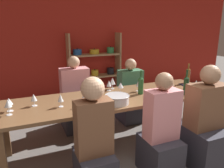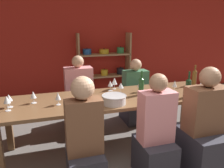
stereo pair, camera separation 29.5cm
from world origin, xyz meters
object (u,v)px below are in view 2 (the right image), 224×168
wine_bottle_dark (188,87)px  wine_glass_red_b (114,81)px  wine_glass_empty_b (7,100)px  person_near_c (85,149)px  wine_glass_red_a (33,95)px  wine_glass_white_a (110,84)px  cell_phone (189,87)px  shelf_unit (104,72)px  wine_glass_empty_e (81,96)px  wine_glass_white_b (121,86)px  person_near_a (203,134)px  wine_glass_empty_a (9,98)px  wine_bottle_amber (194,77)px  wine_glass_empty_d (140,84)px  mixing_bowl (114,99)px  dining_table (114,102)px  wine_glass_empty_c (175,84)px  person_far_a (79,102)px  person_near_b (155,141)px  wine_bottle_green (141,86)px  wine_glass_white_d (201,85)px  wine_glass_white_c (58,96)px  person_far_b (135,99)px

wine_bottle_dark → wine_glass_red_b: (-0.81, 0.65, -0.02)m
wine_glass_empty_b → person_near_c: 1.03m
person_near_c → wine_glass_red_a: bearing=122.8°
wine_glass_white_a → cell_phone: 1.22m
shelf_unit → wine_glass_empty_e: 2.53m
wine_glass_white_b → person_near_a: 1.18m
wine_glass_empty_a → wine_bottle_amber: bearing=4.3°
wine_bottle_amber → wine_glass_white_b: 1.28m
wine_glass_empty_d → person_near_c: (-0.94, -0.79, -0.40)m
wine_bottle_dark → wine_glass_empty_a: (-2.19, 0.29, -0.03)m
mixing_bowl → wine_glass_empty_e: (-0.39, 0.08, 0.06)m
dining_table → wine_glass_empty_e: size_ratio=17.61×
wine_glass_red_b → wine_glass_red_a: bearing=-165.6°
wine_glass_red_b → wine_bottle_amber: bearing=-6.8°
wine_glass_empty_c → wine_glass_white_b: wine_glass_white_b is taller
wine_glass_empty_b → person_near_c: person_near_c is taller
wine_glass_red_a → person_far_a: person_far_a is taller
person_near_b → mixing_bowl: bearing=124.2°
wine_glass_empty_c → person_near_a: (-0.06, -0.73, -0.40)m
wine_glass_white_a → wine_glass_empty_c: wine_glass_empty_c is taller
wine_glass_empty_c → person_near_b: (-0.66, -0.70, -0.41)m
wine_bottle_green → wine_glass_empty_e: bearing=-170.1°
wine_bottle_dark → wine_glass_white_d: bearing=20.0°
shelf_unit → person_near_a: shelf_unit is taller
wine_bottle_dark → person_far_a: person_far_a is taller
mixing_bowl → person_near_a: size_ratio=0.24×
wine_glass_white_b → person_near_a: (0.72, -0.83, -0.41)m
wine_glass_white_b → wine_glass_white_c: wine_glass_white_b is taller
wine_glass_empty_a → wine_glass_white_a: wine_glass_empty_a is taller
shelf_unit → wine_glass_empty_e: bearing=-111.5°
wine_glass_empty_d → wine_glass_white_d: bearing=-20.7°
wine_bottle_amber → mixing_bowl: bearing=-163.2°
wine_glass_empty_a → wine_glass_red_b: (1.39, 0.35, 0.01)m
wine_bottle_amber → wine_glass_empty_e: 1.90m
person_near_b → wine_glass_white_c: bearing=147.0°
wine_glass_white_c → cell_phone: size_ratio=0.99×
mixing_bowl → wine_glass_red_b: 0.63m
wine_glass_red_b → wine_glass_empty_a: bearing=-165.7°
mixing_bowl → wine_bottle_dark: (1.00, -0.05, 0.08)m
person_far_b → wine_glass_white_b: bearing=53.0°
person_near_a → person_far_a: size_ratio=1.03×
wine_glass_red_a → person_far_a: bearing=48.5°
person_near_a → person_near_b: bearing=177.0°
wine_glass_red_a → wine_glass_empty_a: bearing=-165.8°
wine_glass_empty_c → wine_glass_white_b: size_ratio=0.99×
mixing_bowl → wine_glass_empty_c: (0.98, 0.23, 0.05)m
wine_glass_empty_b → wine_glass_empty_d: wine_glass_empty_b is taller
wine_glass_red_a → wine_glass_white_a: bearing=12.3°
wine_glass_red_b → cell_phone: 1.15m
shelf_unit → wine_glass_white_c: 2.56m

